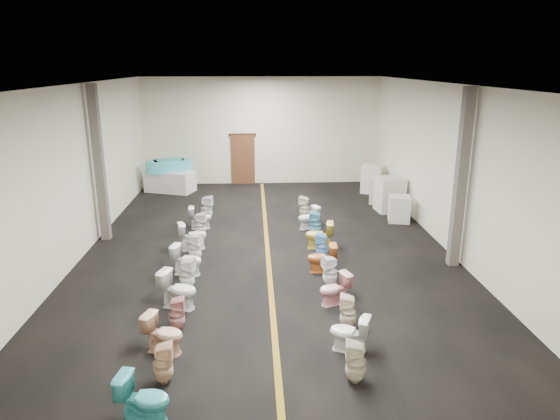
# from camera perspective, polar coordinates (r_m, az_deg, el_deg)

# --- Properties ---
(floor) EXTENTS (16.00, 16.00, 0.00)m
(floor) POSITION_cam_1_polar(r_m,az_deg,el_deg) (14.16, -1.46, -4.30)
(floor) COLOR black
(floor) RESTS_ON ground
(ceiling) EXTENTS (16.00, 16.00, 0.00)m
(ceiling) POSITION_cam_1_polar(r_m,az_deg,el_deg) (13.26, -1.61, 14.21)
(ceiling) COLOR black
(ceiling) RESTS_ON ground
(wall_back) EXTENTS (10.00, 0.00, 10.00)m
(wall_back) POSITION_cam_1_polar(r_m,az_deg,el_deg) (21.43, -2.14, 8.98)
(wall_back) COLOR beige
(wall_back) RESTS_ON ground
(wall_front) EXTENTS (10.00, 0.00, 10.00)m
(wall_front) POSITION_cam_1_polar(r_m,az_deg,el_deg) (5.93, 0.68, -11.22)
(wall_front) COLOR beige
(wall_front) RESTS_ON ground
(wall_left) EXTENTS (0.00, 16.00, 16.00)m
(wall_left) POSITION_cam_1_polar(r_m,az_deg,el_deg) (14.31, -22.03, 4.09)
(wall_left) COLOR beige
(wall_left) RESTS_ON ground
(wall_right) EXTENTS (0.00, 16.00, 16.00)m
(wall_right) POSITION_cam_1_polar(r_m,az_deg,el_deg) (14.55, 18.63, 4.62)
(wall_right) COLOR beige
(wall_right) RESTS_ON ground
(aisle_stripe) EXTENTS (0.12, 15.60, 0.01)m
(aisle_stripe) POSITION_cam_1_polar(r_m,az_deg,el_deg) (14.16, -1.46, -4.29)
(aisle_stripe) COLOR #8A6314
(aisle_stripe) RESTS_ON floor
(back_door) EXTENTS (1.00, 0.10, 2.10)m
(back_door) POSITION_cam_1_polar(r_m,az_deg,el_deg) (21.56, -4.24, 5.77)
(back_door) COLOR #562D19
(back_door) RESTS_ON floor
(door_frame) EXTENTS (1.15, 0.08, 0.10)m
(door_frame) POSITION_cam_1_polar(r_m,az_deg,el_deg) (21.40, -4.30, 8.59)
(door_frame) COLOR #331C11
(door_frame) RESTS_ON back_door
(column_left) EXTENTS (0.25, 0.25, 4.50)m
(column_left) POSITION_cam_1_polar(r_m,az_deg,el_deg) (15.16, -19.96, 4.94)
(column_left) COLOR #59544C
(column_left) RESTS_ON floor
(column_right) EXTENTS (0.25, 0.25, 4.50)m
(column_right) POSITION_cam_1_polar(r_m,az_deg,el_deg) (13.10, 19.95, 3.26)
(column_right) COLOR #59544C
(column_right) RESTS_ON floor
(display_table) EXTENTS (2.10, 1.54, 0.84)m
(display_table) POSITION_cam_1_polar(r_m,az_deg,el_deg) (20.73, -12.45, 3.22)
(display_table) COLOR silver
(display_table) RESTS_ON floor
(bathtub) EXTENTS (1.79, 1.07, 0.55)m
(bathtub) POSITION_cam_1_polar(r_m,az_deg,el_deg) (20.60, -12.56, 4.98)
(bathtub) COLOR #44B6C5
(bathtub) RESTS_ON display_table
(appliance_crate_a) EXTENTS (0.78, 0.78, 0.85)m
(appliance_crate_a) POSITION_cam_1_polar(r_m,az_deg,el_deg) (16.82, 13.46, 0.13)
(appliance_crate_a) COLOR silver
(appliance_crate_a) RESTS_ON floor
(appliance_crate_b) EXTENTS (0.96, 0.96, 1.20)m
(appliance_crate_b) POSITION_cam_1_polar(r_m,az_deg,el_deg) (17.89, 12.43, 1.75)
(appliance_crate_b) COLOR silver
(appliance_crate_b) RESTS_ON floor
(appliance_crate_c) EXTENTS (1.05, 1.05, 0.93)m
(appliance_crate_c) POSITION_cam_1_polar(r_m,az_deg,el_deg) (18.94, 11.55, 2.18)
(appliance_crate_c) COLOR beige
(appliance_crate_c) RESTS_ON floor
(appliance_crate_d) EXTENTS (1.02, 1.02, 1.10)m
(appliance_crate_d) POSITION_cam_1_polar(r_m,az_deg,el_deg) (20.41, 10.48, 3.50)
(appliance_crate_d) COLOR white
(appliance_crate_d) RESTS_ON floor
(toilet_left_0) EXTENTS (0.83, 0.57, 0.77)m
(toilet_left_0) POSITION_cam_1_polar(r_m,az_deg,el_deg) (7.88, -15.27, -20.11)
(toilet_left_0) COLOR teal
(toilet_left_0) RESTS_ON floor
(toilet_left_1) EXTENTS (0.35, 0.35, 0.72)m
(toilet_left_1) POSITION_cam_1_polar(r_m,az_deg,el_deg) (8.62, -13.23, -16.70)
(toilet_left_1) COLOR #E1B38D
(toilet_left_1) RESTS_ON floor
(toilet_left_2) EXTENTS (0.82, 0.64, 0.74)m
(toilet_left_2) POSITION_cam_1_polar(r_m,az_deg,el_deg) (9.40, -13.12, -13.61)
(toilet_left_2) COLOR #E5B08D
(toilet_left_2) RESTS_ON floor
(toilet_left_3) EXTENTS (0.35, 0.34, 0.70)m
(toilet_left_3) POSITION_cam_1_polar(r_m,az_deg,el_deg) (10.05, -11.71, -11.55)
(toilet_left_3) COLOR #D18C8A
(toilet_left_3) RESTS_ON floor
(toilet_left_4) EXTENTS (0.91, 0.70, 0.82)m
(toilet_left_4) POSITION_cam_1_polar(r_m,az_deg,el_deg) (10.88, -11.55, -8.92)
(toilet_left_4) COLOR white
(toilet_left_4) RESTS_ON floor
(toilet_left_5) EXTENTS (0.43, 0.42, 0.77)m
(toilet_left_5) POSITION_cam_1_polar(r_m,az_deg,el_deg) (11.66, -10.60, -7.23)
(toilet_left_5) COLOR white
(toilet_left_5) RESTS_ON floor
(toilet_left_6) EXTENTS (0.83, 0.60, 0.76)m
(toilet_left_6) POSITION_cam_1_polar(r_m,az_deg,el_deg) (12.49, -10.59, -5.63)
(toilet_left_6) COLOR white
(toilet_left_6) RESTS_ON floor
(toilet_left_7) EXTENTS (0.46, 0.46, 0.77)m
(toilet_left_7) POSITION_cam_1_polar(r_m,az_deg,el_deg) (13.25, -9.71, -4.25)
(toilet_left_7) COLOR white
(toilet_left_7) RESTS_ON floor
(toilet_left_8) EXTENTS (0.87, 0.64, 0.79)m
(toilet_left_8) POSITION_cam_1_polar(r_m,az_deg,el_deg) (14.12, -9.96, -2.92)
(toilet_left_8) COLOR white
(toilet_left_8) RESTS_ON floor
(toilet_left_9) EXTENTS (0.38, 0.38, 0.77)m
(toilet_left_9) POSITION_cam_1_polar(r_m,az_deg,el_deg) (15.05, -9.14, -1.70)
(toilet_left_9) COLOR silver
(toilet_left_9) RESTS_ON floor
(toilet_left_10) EXTENTS (0.72, 0.44, 0.71)m
(toilet_left_10) POSITION_cam_1_polar(r_m,az_deg,el_deg) (15.87, -9.11, -0.85)
(toilet_left_10) COLOR silver
(toilet_left_10) RESTS_ON floor
(toilet_left_11) EXTENTS (0.45, 0.45, 0.85)m
(toilet_left_11) POSITION_cam_1_polar(r_m,az_deg,el_deg) (16.60, -8.39, 0.19)
(toilet_left_11) COLOR silver
(toilet_left_11) RESTS_ON floor
(toilet_right_0) EXTENTS (0.38, 0.38, 0.74)m
(toilet_right_0) POSITION_cam_1_polar(r_m,az_deg,el_deg) (8.50, 8.65, -16.80)
(toilet_right_0) COLOR beige
(toilet_right_0) RESTS_ON floor
(toilet_right_1) EXTENTS (0.82, 0.67, 0.73)m
(toilet_right_1) POSITION_cam_1_polar(r_m,az_deg,el_deg) (9.28, 7.93, -13.76)
(toilet_right_1) COLOR white
(toilet_right_1) RESTS_ON floor
(toilet_right_2) EXTENTS (0.39, 0.38, 0.71)m
(toilet_right_2) POSITION_cam_1_polar(r_m,az_deg,el_deg) (10.02, 7.80, -11.42)
(toilet_right_2) COLOR #F6E5C8
(toilet_right_2) RESTS_ON floor
(toilet_right_3) EXTENTS (0.78, 0.60, 0.70)m
(toilet_right_3) POSITION_cam_1_polar(r_m,az_deg,el_deg) (10.90, 6.27, -8.99)
(toilet_right_3) COLOR #F8AEAE
(toilet_right_3) RESTS_ON floor
(toilet_right_4) EXTENTS (0.44, 0.43, 0.77)m
(toilet_right_4) POSITION_cam_1_polar(r_m,az_deg,el_deg) (11.68, 5.75, -6.99)
(toilet_right_4) COLOR white
(toilet_right_4) RESTS_ON floor
(toilet_right_5) EXTENTS (0.73, 0.43, 0.73)m
(toilet_right_5) POSITION_cam_1_polar(r_m,az_deg,el_deg) (12.47, 4.82, -5.51)
(toilet_right_5) COLOR #CB6A2C
(toilet_right_5) RESTS_ON floor
(toilet_right_6) EXTENTS (0.42, 0.41, 0.72)m
(toilet_right_6) POSITION_cam_1_polar(r_m,az_deg,el_deg) (13.25, 4.84, -4.18)
(toilet_right_6) COLOR #77B8F6
(toilet_right_6) RESTS_ON floor
(toilet_right_7) EXTENTS (0.82, 0.54, 0.78)m
(toilet_right_7) POSITION_cam_1_polar(r_m,az_deg,el_deg) (14.02, 4.52, -2.88)
(toilet_right_7) COLOR yellow
(toilet_right_7) RESTS_ON floor
(toilet_right_8) EXTENTS (0.44, 0.43, 0.80)m
(toilet_right_8) POSITION_cam_1_polar(r_m,az_deg,el_deg) (14.91, 4.09, -1.64)
(toilet_right_8) COLOR #63AFD0
(toilet_right_8) RESTS_ON floor
(toilet_right_9) EXTENTS (0.79, 0.64, 0.71)m
(toilet_right_9) POSITION_cam_1_polar(r_m,az_deg,el_deg) (15.70, 3.26, -0.87)
(toilet_right_9) COLOR white
(toilet_right_9) RESTS_ON floor
(toilet_right_10) EXTENTS (0.47, 0.46, 0.78)m
(toilet_right_10) POSITION_cam_1_polar(r_m,az_deg,el_deg) (16.64, 2.86, 0.27)
(toilet_right_10) COLOR beige
(toilet_right_10) RESTS_ON floor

